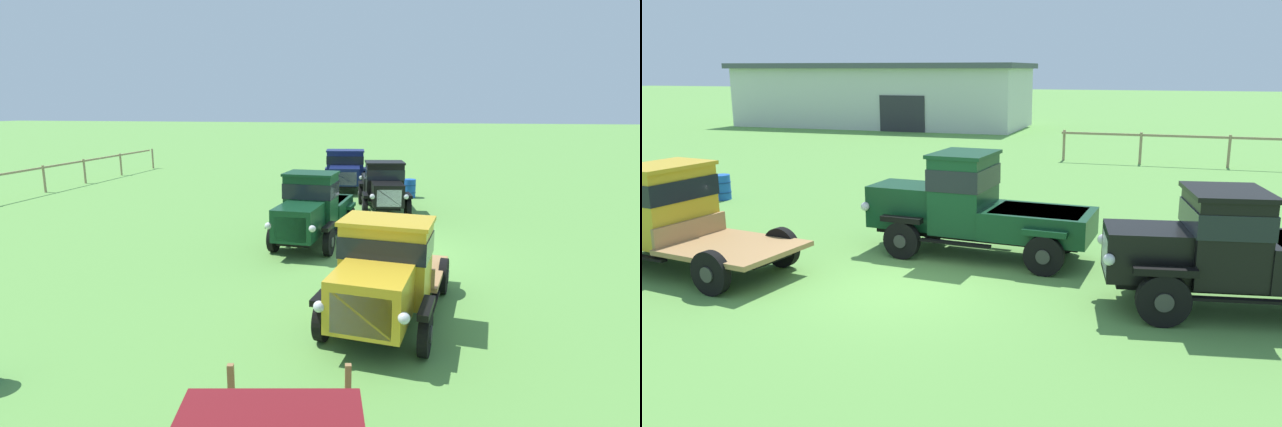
{
  "view_description": "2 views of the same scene",
  "coord_description": "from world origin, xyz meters",
  "views": [
    {
      "loc": [
        -14.76,
        -0.83,
        4.35
      ],
      "look_at": [
        0.5,
        2.14,
        1.0
      ],
      "focal_mm": 28.0,
      "sensor_mm": 36.0,
      "label": 1
    },
    {
      "loc": [
        4.52,
        -10.6,
        4.1
      ],
      "look_at": [
        0.5,
        2.14,
        1.0
      ],
      "focal_mm": 35.0,
      "sensor_mm": 36.0,
      "label": 2
    }
  ],
  "objects": [
    {
      "name": "ground_plane",
      "position": [
        0.0,
        0.0,
        0.0
      ],
      "size": [
        240.0,
        240.0,
        0.0
      ],
      "primitive_type": "plane",
      "color": "#5B9342"
    },
    {
      "name": "farm_shed",
      "position": [
        -15.0,
        32.12,
        2.27
      ],
      "size": [
        21.23,
        8.63,
        4.51
      ],
      "color": "silver",
      "rests_on": "ground"
    },
    {
      "name": "paddock_fence",
      "position": [
        9.04,
        17.89,
        1.01
      ],
      "size": [
        17.57,
        0.54,
        1.4
      ],
      "color": "#997F60",
      "rests_on": "ground"
    },
    {
      "name": "vintage_truck_second_in_line",
      "position": [
        -5.34,
        -0.28,
        1.14
      ],
      "size": [
        5.28,
        2.66,
        2.2
      ],
      "color": "black",
      "rests_on": "ground"
    },
    {
      "name": "vintage_truck_midrow_center",
      "position": [
        0.66,
        2.41,
        1.13
      ],
      "size": [
        5.23,
        2.21,
        2.32
      ],
      "color": "black",
      "rests_on": "ground"
    },
    {
      "name": "vintage_truck_far_side",
      "position": [
        6.0,
        0.51,
        1.1
      ],
      "size": [
        4.89,
        2.52,
        2.14
      ],
      "color": "black",
      "rests_on": "ground"
    },
    {
      "name": "oil_drum_near_fence",
      "position": [
        -8.77,
        5.86,
        0.4
      ],
      "size": [
        0.57,
        0.57,
        0.8
      ],
      "color": "#1951B2",
      "rests_on": "ground"
    }
  ]
}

